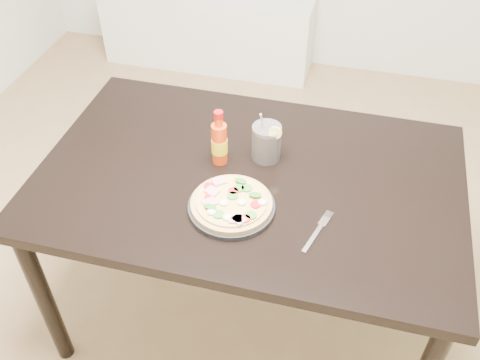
% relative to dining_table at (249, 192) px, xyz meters
% --- Properties ---
extents(floor, '(4.50, 4.50, 0.00)m').
position_rel_dining_table_xyz_m(floor, '(0.05, -0.17, -0.67)').
color(floor, '#9E7A51').
rests_on(floor, ground).
extents(dining_table, '(1.40, 0.90, 0.75)m').
position_rel_dining_table_xyz_m(dining_table, '(0.00, 0.00, 0.00)').
color(dining_table, black).
rests_on(dining_table, ground).
extents(plate, '(0.27, 0.27, 0.02)m').
position_rel_dining_table_xyz_m(plate, '(-0.01, -0.17, 0.09)').
color(plate, black).
rests_on(plate, dining_table).
extents(pizza, '(0.25, 0.25, 0.03)m').
position_rel_dining_table_xyz_m(pizza, '(-0.01, -0.17, 0.11)').
color(pizza, tan).
rests_on(pizza, plate).
extents(hot_sauce_bottle, '(0.06, 0.06, 0.20)m').
position_rel_dining_table_xyz_m(hot_sauce_bottle, '(-0.11, 0.04, 0.16)').
color(hot_sauce_bottle, '#E43E0D').
rests_on(hot_sauce_bottle, dining_table).
extents(cola_cup, '(0.10, 0.10, 0.19)m').
position_rel_dining_table_xyz_m(cola_cup, '(0.03, 0.10, 0.14)').
color(cola_cup, black).
rests_on(cola_cup, dining_table).
extents(fork, '(0.07, 0.19, 0.00)m').
position_rel_dining_table_xyz_m(fork, '(0.26, -0.19, 0.09)').
color(fork, silver).
rests_on(fork, dining_table).
extents(media_console, '(1.40, 0.34, 0.50)m').
position_rel_dining_table_xyz_m(media_console, '(-0.75, 1.90, -0.42)').
color(media_console, white).
rests_on(media_console, ground).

